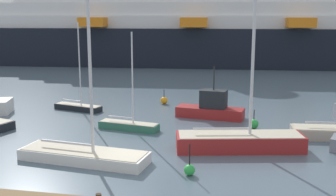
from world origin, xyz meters
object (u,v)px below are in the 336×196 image
sailboat_0 (129,125)px  fishing_boat_0 (211,108)px  channel_buoy_0 (190,170)px  sailboat_3 (84,152)px  cruise_ship (290,22)px  sailboat_2 (78,106)px  sailboat_5 (240,140)px  channel_buoy_1 (254,124)px  channel_buoy_2 (164,100)px

sailboat_0 → fishing_boat_0: size_ratio=1.26×
fishing_boat_0 → channel_buoy_0: bearing=-81.3°
sailboat_3 → cruise_ship: 50.29m
channel_buoy_0 → cruise_ship: size_ratio=0.02×
sailboat_3 → fishing_boat_0: bearing=68.9°
sailboat_2 → sailboat_5: (13.42, -7.91, 0.26)m
sailboat_5 → channel_buoy_1: 4.95m
sailboat_2 → channel_buoy_1: sailboat_2 is taller
cruise_ship → fishing_boat_0: bearing=-107.7°
sailboat_3 → sailboat_5: sailboat_3 is taller
sailboat_0 → channel_buoy_2: bearing=95.5°
fishing_boat_0 → channel_buoy_2: bearing=146.0°
channel_buoy_2 → sailboat_5: bearing=-59.4°
cruise_ship → sailboat_2: bearing=-123.0°
sailboat_2 → cruise_ship: bearing=76.1°
sailboat_3 → channel_buoy_0: (5.90, -0.93, -0.24)m
sailboat_2 → channel_buoy_0: (11.07, -12.39, -0.06)m
fishing_boat_0 → channel_buoy_0: size_ratio=3.28×
sailboat_2 → channel_buoy_0: bearing=-33.3°
sailboat_5 → channel_buoy_2: (-6.89, 11.67, -0.30)m
channel_buoy_1 → cruise_ship: size_ratio=0.01×
sailboat_2 → channel_buoy_2: (6.53, 3.75, -0.03)m
fishing_boat_0 → cruise_ship: bearing=85.1°
sailboat_3 → channel_buoy_0: sailboat_3 is taller
sailboat_5 → channel_buoy_2: bearing=108.6°
sailboat_0 → channel_buoy_1: bearing=22.9°
channel_buoy_0 → channel_buoy_1: 9.88m
sailboat_5 → channel_buoy_1: (0.86, 4.87, -0.28)m
sailboat_2 → cruise_ship: size_ratio=0.07×
sailboat_3 → cruise_ship: size_ratio=0.11×
sailboat_2 → channel_buoy_1: bearing=2.8°
sailboat_0 → sailboat_5: sailboat_5 is taller
sailboat_0 → channel_buoy_0: size_ratio=4.14×
sailboat_0 → sailboat_5: (7.62, -2.98, 0.26)m
channel_buoy_0 → channel_buoy_2: size_ratio=1.26×
channel_buoy_0 → channel_buoy_2: bearing=105.7°
sailboat_0 → fishing_boat_0: bearing=50.8°
fishing_boat_0 → cruise_ship: size_ratio=0.05×
fishing_boat_0 → channel_buoy_0: (0.01, -11.96, -0.47)m
channel_buoy_0 → channel_buoy_1: (3.20, 9.35, 0.05)m
fishing_boat_0 → channel_buoy_1: fishing_boat_0 is taller
sailboat_5 → cruise_ship: 45.02m
sailboat_2 → sailboat_5: sailboat_5 is taller
sailboat_3 → cruise_ship: bearing=79.9°
sailboat_0 → channel_buoy_0: 9.14m
sailboat_3 → cruise_ship: (14.72, 47.70, 6.02)m
sailboat_3 → channel_buoy_0: 5.98m
sailboat_3 → fishing_boat_0: 12.51m
channel_buoy_2 → channel_buoy_0: bearing=-74.3°
fishing_boat_0 → sailboat_0: bearing=-130.9°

